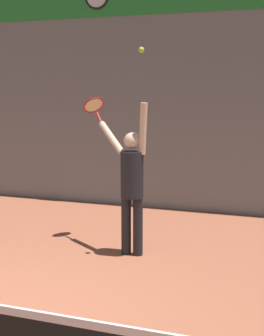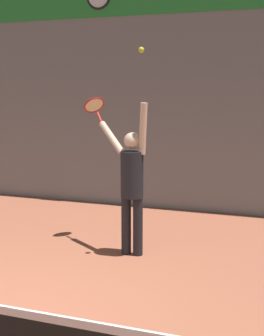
# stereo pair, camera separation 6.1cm
# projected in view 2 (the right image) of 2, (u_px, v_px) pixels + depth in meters

# --- Properties ---
(back_wall) EXTENTS (18.00, 0.10, 5.00)m
(back_wall) POSITION_uv_depth(u_px,v_px,m) (146.00, 73.00, 8.51)
(back_wall) COLOR slate
(back_wall) RESTS_ON ground_plane
(tennis_player) EXTENTS (0.85, 0.55, 2.03)m
(tennis_player) POSITION_uv_depth(u_px,v_px,m) (131.00, 181.00, 6.15)
(tennis_player) COLOR black
(tennis_player) RESTS_ON ground_plane
(tennis_racket) EXTENTS (0.40, 0.39, 0.38)m
(tennis_racket) POSITION_uv_depth(u_px,v_px,m) (95.00, 106.00, 6.70)
(tennis_racket) COLOR red
(tennis_ball) EXTENTS (0.07, 0.07, 0.07)m
(tennis_ball) POSITION_uv_depth(u_px,v_px,m) (141.00, 50.00, 5.73)
(tennis_ball) COLOR #CCDB2D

